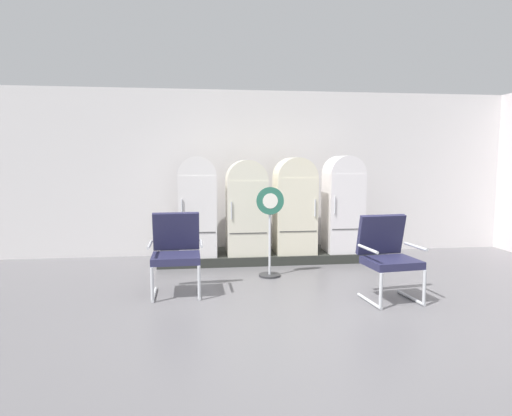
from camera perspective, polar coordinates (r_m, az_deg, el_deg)
ground at (r=4.86m, az=7.68°, el=-14.86°), size 12.00×10.00×0.05m
back_wall at (r=8.13m, az=1.18°, el=4.64°), size 11.76×0.12×2.97m
display_plinth at (r=7.68m, az=1.86°, el=-6.16°), size 3.78×0.95×0.15m
refrigerator_0 at (r=7.32m, az=-7.58°, el=0.67°), size 0.61×0.66×1.63m
refrigerator_1 at (r=7.35m, az=-1.26°, el=0.47°), size 0.66×0.63×1.57m
refrigerator_2 at (r=7.48m, az=5.02°, el=0.73°), size 0.67×0.64×1.62m
refrigerator_3 at (r=7.69m, az=11.22°, el=0.94°), size 0.60×0.62×1.65m
armchair_left at (r=5.79m, az=-10.31°, el=-5.20°), size 0.69×0.66×1.04m
armchair_right at (r=5.69m, az=16.66°, el=-5.55°), size 0.72×0.71×1.04m
sign_stand at (r=6.48m, az=1.81°, el=-3.71°), size 0.40×0.32×1.33m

